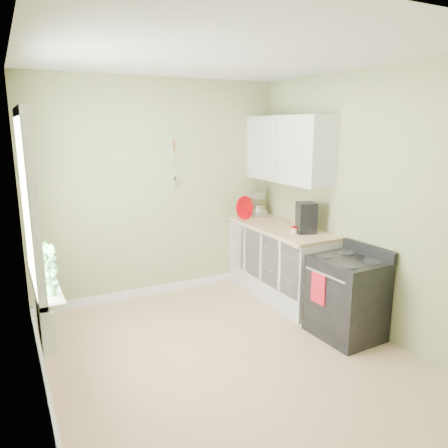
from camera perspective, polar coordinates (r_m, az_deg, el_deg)
name	(u,v)px	position (r m, az deg, el deg)	size (l,w,h in m)	color
floor	(226,355)	(4.35, 0.26, -16.76)	(3.20, 3.60, 0.02)	tan
ceiling	(226,53)	(3.83, 0.31, 21.40)	(3.20, 3.60, 0.02)	white
wall_back	(159,190)	(5.51, -8.46, 4.46)	(3.20, 0.02, 2.70)	#9AA06D
wall_left	(29,237)	(3.45, -24.16, -1.55)	(0.02, 3.60, 2.70)	#9AA06D
wall_right	(362,202)	(4.81, 17.56, 2.79)	(0.02, 3.60, 2.70)	#9AA06D
base_cabinets	(281,263)	(5.58, 7.41, -5.05)	(0.60, 1.60, 0.87)	silver
countertop	(281,228)	(5.46, 7.46, -0.51)	(0.64, 1.60, 0.04)	tan
upper_cabinets	(288,149)	(5.48, 8.34, 9.67)	(0.35, 1.40, 0.80)	silver
window	(27,203)	(3.71, -24.32, 2.53)	(0.06, 1.14, 1.44)	white
window_sill	(45,283)	(3.88, -22.32, -7.14)	(0.18, 1.14, 0.04)	white
radiator	(46,324)	(3.95, -22.28, -11.94)	(0.12, 0.50, 0.35)	white
wall_utensils	(175,172)	(5.52, -6.46, 6.78)	(0.02, 0.14, 0.58)	tan
stove	(347,297)	(4.69, 15.72, -9.19)	(0.62, 0.70, 0.94)	black
stand_mixer	(256,204)	(6.07, 4.23, 2.66)	(0.20, 0.33, 0.38)	#B2B2B7
kettle	(240,211)	(5.94, 2.11, 1.71)	(0.17, 0.10, 0.17)	silver
coffee_maker	(306,218)	(5.15, 10.66, 0.72)	(0.27, 0.28, 0.36)	black
red_tray	(245,208)	(5.78, 2.73, 2.15)	(0.32, 0.32, 0.02)	#C60006
jar	(294,230)	(5.09, 9.15, -0.82)	(0.08, 0.08, 0.08)	#BEB899
plant_a	(49,274)	(3.47, -21.85, -6.14)	(0.18, 0.12, 0.33)	#3D803A
plant_b	(46,266)	(3.69, -22.22, -5.09)	(0.18, 0.15, 0.33)	#3D803A
plant_c	(42,257)	(4.02, -22.66, -3.99)	(0.16, 0.16, 0.29)	#3D803A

